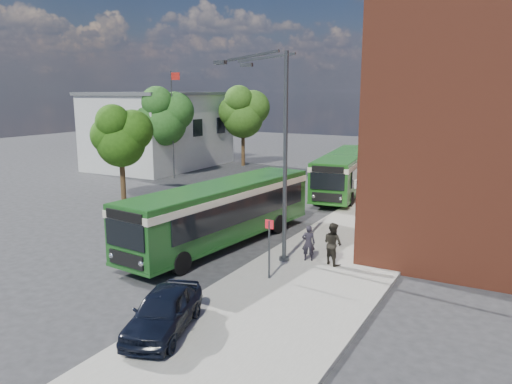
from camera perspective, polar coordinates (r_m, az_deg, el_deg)
The scene contains 15 objects.
ground at distance 26.19m, azimuth -5.21°, elevation -5.00°, with size 120.00×120.00×0.00m, color #27282A.
pavement at distance 30.53m, azimuth 14.46°, elevation -2.79°, with size 6.00×48.00×0.15m, color gray.
kerb_line at distance 31.40m, azimuth 9.07°, elevation -2.30°, with size 0.12×48.00×0.01m, color beige.
white_building at distance 50.49m, azimuth -10.90°, elevation 7.02°, with size 9.40×13.40×7.30m.
flagpole at distance 43.04m, azimuth -9.49°, elevation 8.04°, with size 0.95×0.10×9.00m.
street_lamp at distance 21.10m, azimuth 2.47°, elevation 4.34°, with size 2.96×2.38×9.00m.
bus_stop_sign at distance 19.54m, azimuth 1.52°, elevation -6.10°, with size 0.35×0.08×2.52m.
bus_front at distance 24.21m, azimuth -3.91°, elevation -1.86°, with size 3.78×12.35×3.02m.
bus_rear at distance 36.56m, azimuth 10.14°, elevation 2.53°, with size 4.18×11.93×3.02m.
parked_car at distance 15.91m, azimuth -10.53°, elevation -13.22°, with size 1.57×3.89×1.32m, color black.
pedestrian_a at distance 21.84m, azimuth 6.02°, elevation -5.81°, with size 0.58×0.38×1.58m, color black.
pedestrian_b at distance 21.48m, azimuth 8.77°, elevation -5.84°, with size 0.89×0.69×1.82m, color black.
tree_left at distance 35.09m, azimuth -15.22°, elevation 6.25°, with size 3.89×3.70×6.57m.
tree_mid at distance 44.00m, azimuth -10.51°, elevation 8.55°, with size 4.63×4.40×7.82m.
tree_right at distance 49.94m, azimuth -1.48°, elevation 9.17°, with size 4.72×4.48×7.96m.
Camera 1 is at (14.12, -20.77, 7.41)m, focal length 35.00 mm.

